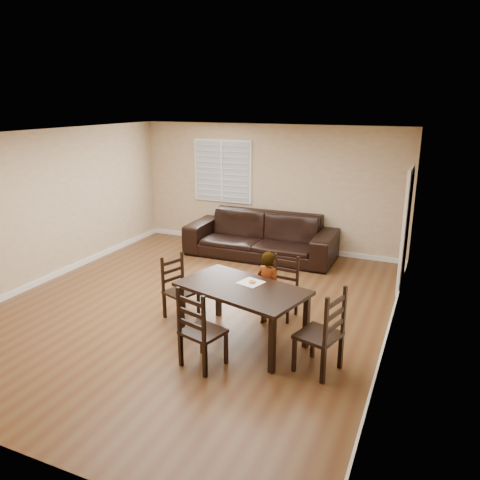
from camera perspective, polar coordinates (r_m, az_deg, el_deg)
name	(u,v)px	position (r m, az deg, el deg)	size (l,w,h in m)	color
ground	(193,306)	(7.61, -5.79, -8.07)	(7.00, 7.00, 0.00)	brown
room	(197,194)	(7.19, -5.27, 5.63)	(6.04, 7.04, 2.72)	#CBB689
dining_table	(242,293)	(6.28, 0.26, -6.46)	(1.88, 1.36, 0.80)	black
chair_near	(284,288)	(7.20, 5.40, -5.84)	(0.45, 0.43, 0.94)	black
chair_far	(196,334)	(5.76, -5.41, -11.32)	(0.57, 0.55, 1.05)	black
chair_left	(176,288)	(7.19, -7.80, -5.87)	(0.53, 0.55, 0.96)	black
chair_right	(328,337)	(5.74, 10.70, -11.49)	(0.58, 0.60, 1.09)	black
child	(268,289)	(6.79, 3.48, -5.95)	(0.41, 0.27, 1.13)	gray
napkin	(251,282)	(6.38, 1.32, -5.20)	(0.30, 0.30, 0.00)	beige
donut	(252,281)	(6.36, 1.47, -5.06)	(0.10, 0.10, 0.04)	#C58646
sofa	(261,236)	(9.80, 2.52, 0.53)	(3.10, 1.21, 0.91)	black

